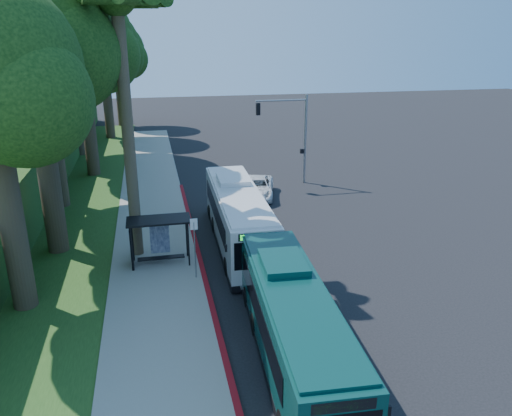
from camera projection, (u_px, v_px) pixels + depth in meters
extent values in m
plane|color=black|center=(277.00, 233.00, 30.16)|extent=(140.00, 140.00, 0.00)
cube|color=gray|center=(155.00, 242.00, 28.69)|extent=(4.50, 70.00, 0.12)
cube|color=maroon|center=(202.00, 268.00, 25.45)|extent=(0.25, 30.00, 0.13)
cube|color=#234719|center=(63.00, 220.00, 32.17)|extent=(8.00, 70.00, 0.06)
cube|color=black|center=(159.00, 220.00, 25.17)|extent=(3.20, 1.50, 0.10)
cube|color=black|center=(131.00, 246.00, 25.31)|extent=(0.06, 1.30, 2.20)
cube|color=navy|center=(160.00, 238.00, 26.23)|extent=(1.00, 0.12, 1.70)
cube|color=black|center=(161.00, 258.00, 25.76)|extent=(2.40, 0.40, 0.06)
cube|color=black|center=(133.00, 241.00, 25.88)|extent=(0.08, 0.08, 2.40)
cube|color=black|center=(187.00, 237.00, 26.43)|extent=(0.08, 0.08, 2.40)
cube|color=black|center=(132.00, 251.00, 24.77)|extent=(0.08, 0.08, 2.40)
cube|color=black|center=(189.00, 246.00, 25.32)|extent=(0.08, 0.08, 2.40)
cylinder|color=gray|center=(195.00, 251.00, 23.97)|extent=(0.06, 0.06, 3.00)
cube|color=white|center=(194.00, 224.00, 23.51)|extent=(0.35, 0.04, 0.55)
cylinder|color=gray|center=(305.00, 140.00, 39.17)|extent=(0.20, 0.20, 7.00)
cylinder|color=gray|center=(281.00, 100.00, 37.75)|extent=(4.00, 0.14, 0.14)
cube|color=black|center=(258.00, 109.00, 37.59)|extent=(0.30, 0.30, 0.90)
cube|color=black|center=(302.00, 151.00, 39.42)|extent=(0.25, 0.25, 0.35)
cylinder|color=#4C3F2D|center=(128.00, 137.00, 24.99)|extent=(0.60, 0.60, 13.00)
cylinder|color=#382B1E|center=(46.00, 159.00, 25.93)|extent=(1.10, 1.10, 10.50)
sphere|color=black|center=(27.00, 27.00, 23.79)|extent=(8.00, 8.00, 8.00)
sphere|color=black|center=(62.00, 54.00, 23.40)|extent=(5.60, 5.60, 5.60)
sphere|color=black|center=(6.00, 46.00, 25.10)|extent=(5.20, 5.20, 5.20)
cylinder|color=#382B1E|center=(50.00, 121.00, 32.88)|extent=(1.18, 1.18, 11.90)
sphere|color=black|center=(34.00, 1.00, 30.45)|extent=(10.00, 10.00, 10.00)
sphere|color=black|center=(68.00, 25.00, 29.92)|extent=(7.00, 7.00, 7.00)
sphere|color=black|center=(13.00, 20.00, 32.06)|extent=(6.50, 6.50, 6.50)
cylinder|color=#382B1E|center=(88.00, 117.00, 40.90)|extent=(1.06, 1.06, 9.80)
sphere|color=black|center=(79.00, 40.00, 38.91)|extent=(8.40, 8.40, 8.40)
sphere|color=black|center=(102.00, 55.00, 38.45)|extent=(5.88, 5.88, 5.88)
sphere|color=black|center=(64.00, 51.00, 40.25)|extent=(5.46, 5.46, 5.46)
cylinder|color=#382B1E|center=(74.00, 97.00, 47.65)|extent=(1.14, 1.14, 11.20)
sphere|color=black|center=(65.00, 21.00, 45.37)|extent=(9.60, 9.60, 9.60)
sphere|color=black|center=(86.00, 36.00, 44.85)|extent=(6.72, 6.72, 6.72)
sphere|color=black|center=(50.00, 32.00, 46.90)|extent=(6.24, 6.24, 6.24)
cylinder|color=#382B1E|center=(107.00, 98.00, 55.87)|extent=(1.02, 1.02, 9.10)
sphere|color=black|center=(102.00, 46.00, 54.02)|extent=(8.00, 8.00, 8.00)
sphere|color=black|center=(118.00, 56.00, 53.58)|extent=(5.60, 5.60, 5.60)
sphere|color=black|center=(91.00, 53.00, 55.29)|extent=(5.20, 5.20, 5.20)
cylinder|color=#382B1E|center=(120.00, 93.00, 63.57)|extent=(0.98, 0.98, 8.40)
sphere|color=black|center=(116.00, 51.00, 61.86)|extent=(7.00, 7.00, 7.00)
sphere|color=black|center=(128.00, 59.00, 61.48)|extent=(4.90, 4.90, 4.90)
sphere|color=black|center=(107.00, 56.00, 62.98)|extent=(4.55, 4.55, 4.55)
cylinder|color=#382B1E|center=(10.00, 210.00, 20.53)|extent=(1.02, 1.02, 9.10)
sphere|color=black|center=(24.00, 100.00, 18.31)|extent=(5.04, 5.04, 5.04)
cube|color=silver|center=(238.00, 216.00, 27.96)|extent=(2.74, 11.62, 2.75)
cube|color=black|center=(238.00, 240.00, 28.43)|extent=(2.76, 11.68, 0.34)
cube|color=black|center=(237.00, 209.00, 28.32)|extent=(2.73, 9.08, 1.06)
cube|color=black|center=(258.00, 255.00, 22.58)|extent=(2.16, 0.17, 1.35)
cube|color=black|center=(225.00, 182.00, 33.17)|extent=(1.97, 0.16, 0.96)
cube|color=#19E533|center=(258.00, 236.00, 22.27)|extent=(1.60, 0.13, 0.27)
cube|color=silver|center=(238.00, 192.00, 27.49)|extent=(2.52, 11.04, 0.12)
cube|color=silver|center=(233.00, 180.00, 29.22)|extent=(1.78, 2.45, 0.34)
cylinder|color=black|center=(228.00, 266.00, 24.74)|extent=(0.31, 0.97, 0.96)
cylinder|color=black|center=(272.00, 263.00, 25.14)|extent=(0.31, 0.97, 0.96)
cylinder|color=black|center=(211.00, 212.00, 32.25)|extent=(0.31, 0.97, 0.96)
cylinder|color=black|center=(245.00, 210.00, 32.64)|extent=(0.31, 0.97, 0.96)
cube|color=#093531|center=(293.00, 323.00, 17.79)|extent=(2.97, 11.12, 2.61)
cube|color=black|center=(292.00, 355.00, 18.24)|extent=(2.99, 11.18, 0.32)
cube|color=black|center=(291.00, 311.00, 18.13)|extent=(2.88, 8.71, 1.01)
cube|color=black|center=(267.00, 253.00, 22.78)|extent=(1.87, 0.22, 0.92)
cube|color=#19E533|center=(344.00, 406.00, 12.34)|extent=(1.52, 0.18, 0.26)
cube|color=#093531|center=(294.00, 290.00, 17.34)|extent=(2.75, 10.56, 0.11)
cube|color=#093531|center=(283.00, 263.00, 19.00)|extent=(1.77, 2.38, 0.32)
cylinder|color=black|center=(248.00, 297.00, 21.92)|extent=(0.33, 0.93, 0.92)
cylinder|color=black|center=(295.00, 293.00, 22.23)|extent=(0.33, 0.93, 0.92)
imported|color=silver|center=(257.00, 188.00, 36.54)|extent=(3.61, 5.61, 1.44)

